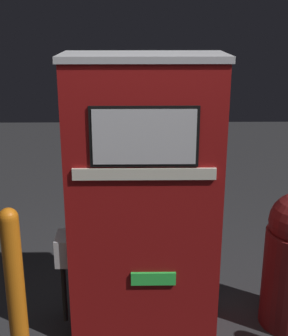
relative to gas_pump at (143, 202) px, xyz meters
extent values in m
cube|color=maroon|center=(0.00, 0.00, -0.48)|extent=(0.97, 0.46, 0.96)
cube|color=maroon|center=(0.00, 0.00, 0.46)|extent=(0.97, 0.46, 0.92)
cube|color=#B7B7BC|center=(0.00, 0.00, 0.94)|extent=(1.00, 0.49, 0.04)
cube|color=black|center=(0.00, -0.24, 0.50)|extent=(0.64, 0.01, 0.36)
cube|color=silver|center=(0.00, -0.24, 0.50)|extent=(0.60, 0.01, 0.33)
cube|color=silver|center=(0.00, -0.24, 0.27)|extent=(0.86, 0.02, 0.07)
cube|color=#33D84C|center=(0.06, -0.24, -0.44)|extent=(0.29, 0.02, 0.09)
cube|color=#B7B7BC|center=(-0.53, -0.09, -0.29)|extent=(0.09, 0.21, 0.19)
cylinder|color=black|center=(-0.53, -0.16, -0.59)|extent=(0.03, 0.03, 0.41)
cylinder|color=orange|center=(-0.79, -0.36, -0.45)|extent=(0.12, 0.12, 1.02)
sphere|color=orange|center=(-0.79, -0.36, 0.05)|extent=(0.12, 0.12, 0.12)
camera|label=1|loc=(-0.04, -2.87, 1.17)|focal=50.00mm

